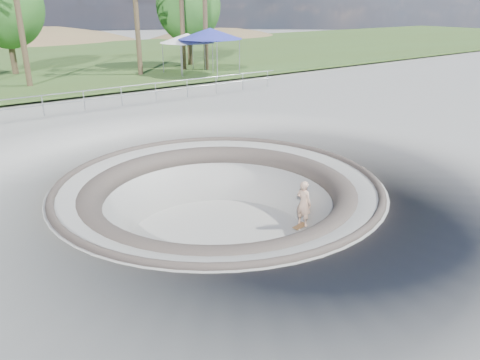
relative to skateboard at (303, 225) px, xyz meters
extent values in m
plane|color=gray|center=(-2.70, 1.12, 1.83)|extent=(180.00, 180.00, 0.00)
torus|color=gray|center=(-2.70, 1.12, -0.17)|extent=(14.00, 14.00, 4.00)
cylinder|color=gray|center=(-2.70, 1.12, -0.12)|extent=(6.60, 6.60, 0.10)
torus|color=#4F463F|center=(-2.70, 1.12, 1.81)|extent=(10.24, 10.24, 0.24)
torus|color=#4F463F|center=(-2.70, 1.12, 1.38)|extent=(8.91, 8.91, 0.81)
ellipsoid|color=brown|center=(5.30, 61.12, -6.03)|extent=(61.60, 44.00, 28.60)
ellipsoid|color=brown|center=(32.30, 53.12, -3.53)|extent=(42.00, 30.00, 19.50)
cylinder|color=#93979B|center=(-2.70, 13.12, 3.00)|extent=(25.00, 0.05, 0.05)
cylinder|color=#93979B|center=(-2.70, 13.12, 2.55)|extent=(25.00, 0.05, 0.05)
cube|color=#925C3A|center=(0.00, 0.00, 0.01)|extent=(0.88, 0.37, 0.02)
cylinder|color=#AEAFB3|center=(0.00, 0.00, -0.03)|extent=(0.06, 0.18, 0.04)
cylinder|color=#AEAFB3|center=(0.00, 0.00, -0.03)|extent=(0.06, 0.18, 0.04)
cylinder|color=beige|center=(0.00, 0.00, -0.04)|extent=(0.07, 0.04, 0.07)
cylinder|color=beige|center=(0.00, 0.00, -0.04)|extent=(0.07, 0.04, 0.07)
cylinder|color=beige|center=(0.00, 0.00, -0.04)|extent=(0.07, 0.04, 0.07)
cylinder|color=beige|center=(0.00, 0.00, -0.04)|extent=(0.07, 0.04, 0.07)
imported|color=#D3A689|center=(0.00, 0.00, 0.82)|extent=(0.47, 0.63, 1.60)
cylinder|color=#93979B|center=(6.66, 19.58, 3.17)|extent=(0.06, 0.06, 2.11)
cylinder|color=#93979B|center=(9.35, 19.58, 3.17)|extent=(0.06, 0.06, 2.11)
cylinder|color=#93979B|center=(6.66, 22.27, 3.17)|extent=(0.06, 0.06, 2.11)
cylinder|color=#93979B|center=(9.35, 22.27, 3.17)|extent=(0.06, 0.06, 2.11)
cube|color=white|center=(8.00, 20.93, 4.32)|extent=(2.99, 2.99, 0.08)
cone|color=white|center=(8.00, 20.93, 4.65)|extent=(5.69, 5.69, 0.67)
cylinder|color=#93979B|center=(7.34, 17.58, 3.32)|extent=(0.06, 0.06, 2.43)
cylinder|color=#93979B|center=(10.42, 17.58, 3.32)|extent=(0.06, 0.06, 2.43)
cylinder|color=#93979B|center=(7.34, 20.66, 3.32)|extent=(0.06, 0.06, 2.43)
cylinder|color=#93979B|center=(10.42, 20.66, 3.32)|extent=(0.06, 0.06, 2.43)
cube|color=#3038AD|center=(8.88, 19.12, 4.65)|extent=(4.35, 4.35, 0.08)
cone|color=#3038AD|center=(8.88, 19.12, 5.03)|extent=(6.01, 6.01, 0.77)
cylinder|color=brown|center=(4.79, 22.39, 5.71)|extent=(0.36, 0.36, 7.41)
cylinder|color=brown|center=(10.08, 21.60, 7.07)|extent=(0.36, 0.36, 10.13)
cylinder|color=brown|center=(-2.61, 28.23, 4.26)|extent=(0.44, 0.44, 4.52)
ellipsoid|color=#356622|center=(-2.61, 28.23, 6.85)|extent=(5.40, 4.91, 5.89)
cylinder|color=brown|center=(10.71, 25.06, 4.27)|extent=(0.44, 0.44, 4.54)
ellipsoid|color=#356622|center=(10.71, 25.06, 6.87)|extent=(5.42, 4.93, 5.92)
camera|label=1|loc=(-10.36, -10.31, 7.20)|focal=35.00mm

